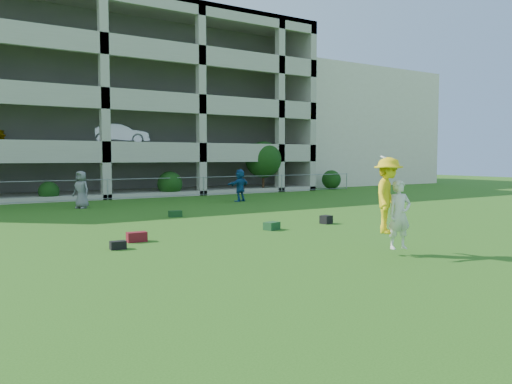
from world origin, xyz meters
TOP-DOWN VIEW (x-y plane):
  - ground at (0.00, 0.00)m, footprint 100.00×100.00m
  - stucco_building at (23.00, 28.00)m, footprint 16.00×14.00m
  - bystander_c at (-2.34, 15.01)m, footprint 0.95×1.02m
  - bystander_d at (5.84, 14.20)m, footprint 1.72×1.09m
  - bag_red_a at (-3.23, 4.55)m, footprint 0.57×0.33m
  - bag_black_b at (-4.03, 3.67)m, footprint 0.41×0.27m
  - bag_green_c at (1.34, 4.43)m, footprint 0.58×0.48m
  - crate_d at (3.86, 4.65)m, footprint 0.40×0.40m
  - bag_green_g at (0.05, 9.49)m, footprint 0.52×0.34m
  - frisbee_contest at (1.37, -0.68)m, footprint 1.38×1.22m
  - parking_garage at (-0.01, 27.70)m, footprint 30.00×14.00m
  - fence at (0.00, 19.00)m, footprint 36.06×0.06m
  - shrub_row at (4.59, 19.70)m, footprint 34.38×2.52m

SIDE VIEW (x-z plane):
  - ground at x=0.00m, z-range 0.00..0.00m
  - bag_black_b at x=-4.03m, z-range 0.00..0.22m
  - bag_green_g at x=0.05m, z-range 0.00..0.25m
  - bag_green_c at x=1.34m, z-range 0.00..0.26m
  - bag_red_a at x=-3.23m, z-range 0.00..0.28m
  - crate_d at x=3.86m, z-range 0.00..0.30m
  - fence at x=0.00m, z-range 0.01..1.21m
  - bystander_c at x=-2.34m, z-range 0.00..1.76m
  - bystander_d at x=5.84m, z-range 0.00..1.77m
  - frisbee_contest at x=1.37m, z-range 0.22..2.53m
  - shrub_row at x=4.59m, z-range -0.24..3.26m
  - stucco_building at x=23.00m, z-range 0.00..10.00m
  - parking_garage at x=-0.01m, z-range 0.01..12.01m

